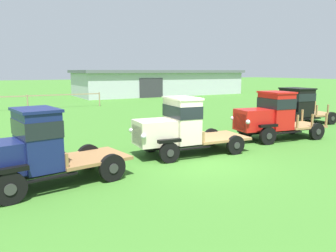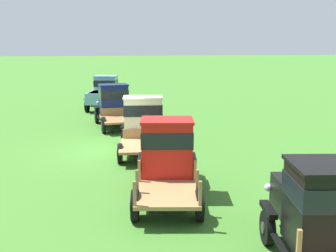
% 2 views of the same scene
% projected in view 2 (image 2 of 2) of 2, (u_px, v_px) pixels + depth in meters
% --- Properties ---
extents(ground_plane, '(240.00, 240.00, 0.00)m').
position_uv_depth(ground_plane, '(114.00, 151.00, 17.70)').
color(ground_plane, '#3D7528').
extents(vintage_truck_foreground_near, '(4.94, 2.67, 2.23)m').
position_uv_depth(vintage_truck_foreground_near, '(105.00, 92.00, 28.86)').
color(vintage_truck_foreground_near, black).
rests_on(vintage_truck_foreground_near, ground).
extents(vintage_truck_second_in_line, '(4.78, 2.40, 2.28)m').
position_uv_depth(vintage_truck_second_in_line, '(113.00, 104.00, 23.07)').
color(vintage_truck_second_in_line, black).
rests_on(vintage_truck_second_in_line, ground).
extents(vintage_truck_midrow_center, '(4.83, 2.26, 2.29)m').
position_uv_depth(vintage_truck_midrow_center, '(143.00, 123.00, 17.89)').
color(vintage_truck_midrow_center, black).
rests_on(vintage_truck_midrow_center, ground).
extents(vintage_truck_far_side, '(4.81, 2.34, 2.33)m').
position_uv_depth(vintage_truck_far_side, '(167.00, 155.00, 12.67)').
color(vintage_truck_far_side, black).
rests_on(vintage_truck_far_side, ground).
extents(vintage_truck_back_of_row, '(5.19, 2.63, 2.26)m').
position_uv_depth(vintage_truck_back_of_row, '(330.00, 212.00, 8.46)').
color(vintage_truck_back_of_row, black).
rests_on(vintage_truck_back_of_row, ground).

